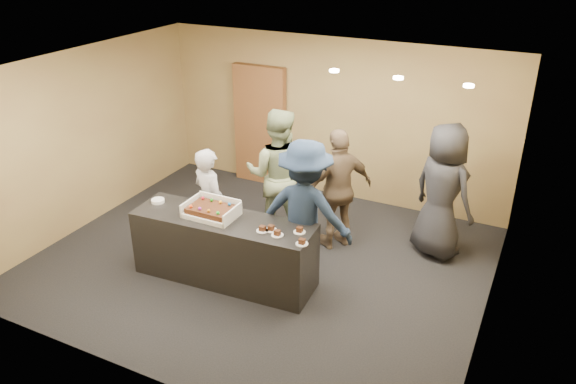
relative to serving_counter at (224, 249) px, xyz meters
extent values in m
plane|color=black|center=(0.23, 0.58, -0.45)|extent=(6.00, 6.00, 0.00)
plane|color=silver|center=(0.23, 0.58, 2.25)|extent=(6.00, 6.00, 0.00)
cube|color=olive|center=(0.23, 3.08, 0.90)|extent=(6.00, 0.04, 2.70)
cube|color=olive|center=(0.23, -1.92, 0.90)|extent=(6.00, 0.04, 2.70)
cube|color=olive|center=(-2.77, 0.58, 0.90)|extent=(0.04, 5.00, 2.70)
cube|color=olive|center=(3.23, 0.58, 0.90)|extent=(0.04, 5.00, 2.70)
cube|color=black|center=(0.00, 0.00, 0.00)|extent=(2.44, 0.84, 0.90)
cube|color=brown|center=(-1.10, 2.99, 0.62)|extent=(0.97, 0.15, 2.13)
cube|color=white|center=(-0.17, 0.00, 0.48)|extent=(0.64, 0.44, 0.06)
cube|color=white|center=(-0.49, 0.00, 0.54)|extent=(0.02, 0.44, 0.17)
cube|color=white|center=(0.15, 0.00, 0.54)|extent=(0.02, 0.44, 0.17)
cube|color=white|center=(-0.17, 0.22, 0.55)|extent=(0.64, 0.02, 0.19)
cube|color=#37170C|center=(-0.17, 0.00, 0.54)|extent=(0.56, 0.39, 0.07)
sphere|color=red|center=(-0.38, 0.14, 0.60)|extent=(0.04, 0.04, 0.04)
sphere|color=#1B8A17|center=(-0.24, 0.14, 0.60)|extent=(0.04, 0.04, 0.04)
sphere|color=#F9A31A|center=(-0.11, 0.14, 0.60)|extent=(0.04, 0.04, 0.04)
sphere|color=blue|center=(0.03, 0.14, 0.60)|extent=(0.04, 0.04, 0.04)
sphere|color=#FF4715|center=(-0.38, -0.14, 0.60)|extent=(0.04, 0.04, 0.04)
sphere|color=purple|center=(-0.24, -0.14, 0.60)|extent=(0.04, 0.04, 0.04)
sphere|color=orange|center=(-0.11, -0.14, 0.60)|extent=(0.04, 0.04, 0.04)
sphere|color=green|center=(0.03, -0.14, 0.60)|extent=(0.04, 0.04, 0.04)
cylinder|color=white|center=(-1.03, 0.01, 0.47)|extent=(0.18, 0.18, 0.04)
cylinder|color=white|center=(0.61, -0.06, 0.45)|extent=(0.15, 0.15, 0.01)
cube|color=#37170C|center=(0.61, -0.06, 0.49)|extent=(0.07, 0.06, 0.06)
cylinder|color=white|center=(0.69, 0.01, 0.45)|extent=(0.15, 0.15, 0.01)
cube|color=#37170C|center=(0.69, 0.01, 0.49)|extent=(0.07, 0.06, 0.06)
cylinder|color=white|center=(0.82, -0.07, 0.45)|extent=(0.15, 0.15, 0.01)
cube|color=#37170C|center=(0.82, -0.07, 0.49)|extent=(0.07, 0.06, 0.06)
cylinder|color=white|center=(1.03, 0.12, 0.45)|extent=(0.15, 0.15, 0.01)
cube|color=#37170C|center=(1.03, 0.12, 0.49)|extent=(0.07, 0.06, 0.06)
cylinder|color=white|center=(1.17, -0.13, 0.45)|extent=(0.15, 0.15, 0.01)
cube|color=#37170C|center=(1.17, -0.13, 0.49)|extent=(0.07, 0.06, 0.06)
imported|color=#A7A6AC|center=(-0.49, 0.45, 0.35)|extent=(0.68, 0.57, 1.61)
imported|color=gray|center=(0.08, 1.39, 0.54)|extent=(1.13, 0.99, 1.98)
imported|color=#18263E|center=(0.92, 0.51, 0.52)|extent=(1.29, 0.79, 1.93)
imported|color=brown|center=(1.00, 1.48, 0.45)|extent=(1.00, 1.09, 1.79)
imported|color=#232328|center=(2.36, 1.90, 0.52)|extent=(1.13, 0.99, 1.94)
cylinder|color=#FFEAC6|center=(1.03, 1.08, 2.22)|extent=(0.12, 0.12, 0.03)
cylinder|color=#FFEAC6|center=(1.83, 1.08, 2.22)|extent=(0.12, 0.12, 0.03)
cylinder|color=#FFEAC6|center=(2.63, 1.08, 2.22)|extent=(0.12, 0.12, 0.03)
camera|label=1|loc=(3.53, -5.27, 3.83)|focal=35.00mm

